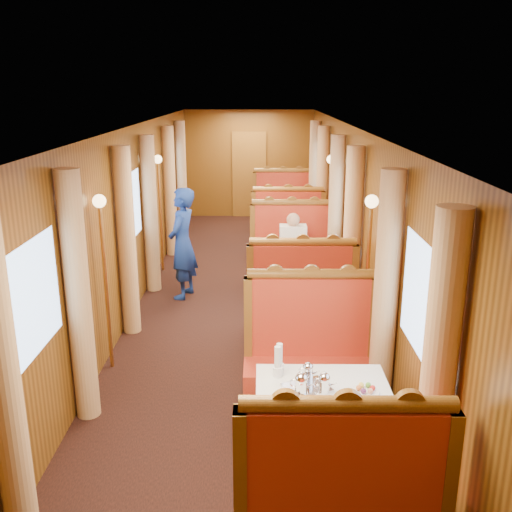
{
  "coord_description": "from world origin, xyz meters",
  "views": [
    {
      "loc": [
        0.25,
        -7.51,
        3.01
      ],
      "look_at": [
        0.21,
        -0.93,
        1.05
      ],
      "focal_mm": 40.0,
      "sensor_mm": 36.0,
      "label": 1
    }
  ],
  "objects_px": {
    "table_mid": "(295,283)",
    "teapot_back": "(308,373)",
    "banquette_near_fwd": "(338,512)",
    "rose_vase_mid": "(296,245)",
    "banquette_far_fwd": "(287,235)",
    "steward": "(182,244)",
    "banquette_mid_fwd": "(300,307)",
    "fruit_plate": "(366,390)",
    "rose_vase_far": "(287,198)",
    "table_far": "(285,225)",
    "passenger": "(293,244)",
    "banquette_mid_aft": "(291,259)",
    "teapot_left": "(301,386)",
    "banquette_near_aft": "(311,363)",
    "banquette_far_aft": "(283,212)",
    "teapot_right": "(324,385)",
    "table_near": "(321,427)",
    "tea_tray": "(307,388)"
  },
  "relations": [
    {
      "from": "banquette_mid_aft",
      "to": "teapot_left",
      "type": "height_order",
      "value": "banquette_mid_aft"
    },
    {
      "from": "banquette_far_aft",
      "to": "fruit_plate",
      "type": "xyz_separation_m",
      "value": [
        0.32,
        -8.11,
        0.35
      ]
    },
    {
      "from": "banquette_far_aft",
      "to": "steward",
      "type": "relative_size",
      "value": 0.82
    },
    {
      "from": "steward",
      "to": "table_mid",
      "type": "bearing_deg",
      "value": 87.24
    },
    {
      "from": "banquette_mid_fwd",
      "to": "rose_vase_far",
      "type": "xyz_separation_m",
      "value": [
        0.03,
        4.49,
        0.5
      ]
    },
    {
      "from": "rose_vase_far",
      "to": "rose_vase_mid",
      "type": "bearing_deg",
      "value": -90.4
    },
    {
      "from": "banquette_mid_fwd",
      "to": "teapot_back",
      "type": "height_order",
      "value": "banquette_mid_fwd"
    },
    {
      "from": "banquette_far_fwd",
      "to": "teapot_back",
      "type": "relative_size",
      "value": 9.39
    },
    {
      "from": "rose_vase_mid",
      "to": "passenger",
      "type": "distance_m",
      "value": 0.76
    },
    {
      "from": "banquette_far_fwd",
      "to": "tea_tray",
      "type": "bearing_deg",
      "value": -91.23
    },
    {
      "from": "table_near",
      "to": "rose_vase_far",
      "type": "relative_size",
      "value": 2.92
    },
    {
      "from": "teapot_right",
      "to": "table_mid",
      "type": "bearing_deg",
      "value": 113.98
    },
    {
      "from": "banquette_far_fwd",
      "to": "passenger",
      "type": "xyz_separation_m",
      "value": [
        -0.0,
        -1.76,
        0.32
      ]
    },
    {
      "from": "banquette_near_fwd",
      "to": "teapot_left",
      "type": "xyz_separation_m",
      "value": [
        -0.18,
        0.88,
        0.39
      ]
    },
    {
      "from": "banquette_near_fwd",
      "to": "banquette_mid_fwd",
      "type": "xyz_separation_m",
      "value": [
        0.0,
        3.5,
        0.0
      ]
    },
    {
      "from": "banquette_far_fwd",
      "to": "rose_vase_mid",
      "type": "xyz_separation_m",
      "value": [
        0.0,
        -2.5,
        0.5
      ]
    },
    {
      "from": "banquette_far_aft",
      "to": "rose_vase_mid",
      "type": "height_order",
      "value": "banquette_far_aft"
    },
    {
      "from": "banquette_near_aft",
      "to": "fruit_plate",
      "type": "distance_m",
      "value": 1.21
    },
    {
      "from": "table_mid",
      "to": "banquette_near_aft",
      "type": "bearing_deg",
      "value": -90.0
    },
    {
      "from": "rose_vase_far",
      "to": "banquette_near_fwd",
      "type": "bearing_deg",
      "value": -90.19
    },
    {
      "from": "banquette_far_fwd",
      "to": "teapot_right",
      "type": "height_order",
      "value": "banquette_far_fwd"
    },
    {
      "from": "tea_tray",
      "to": "teapot_back",
      "type": "xyz_separation_m",
      "value": [
        0.02,
        0.13,
        0.05
      ]
    },
    {
      "from": "table_mid",
      "to": "teapot_left",
      "type": "height_order",
      "value": "teapot_left"
    },
    {
      "from": "banquette_far_fwd",
      "to": "passenger",
      "type": "bearing_deg",
      "value": -90.0
    },
    {
      "from": "fruit_plate",
      "to": "rose_vase_far",
      "type": "bearing_deg",
      "value": 92.37
    },
    {
      "from": "banquette_far_fwd",
      "to": "steward",
      "type": "height_order",
      "value": "steward"
    },
    {
      "from": "banquette_near_aft",
      "to": "banquette_far_aft",
      "type": "height_order",
      "value": "same"
    },
    {
      "from": "banquette_near_aft",
      "to": "teapot_right",
      "type": "distance_m",
      "value": 1.18
    },
    {
      "from": "banquette_near_fwd",
      "to": "table_near",
      "type": "bearing_deg",
      "value": 90.0
    },
    {
      "from": "table_far",
      "to": "banquette_far_fwd",
      "type": "height_order",
      "value": "banquette_far_fwd"
    },
    {
      "from": "table_near",
      "to": "teapot_left",
      "type": "bearing_deg",
      "value": -143.54
    },
    {
      "from": "banquette_mid_aft",
      "to": "fruit_plate",
      "type": "relative_size",
      "value": 6.32
    },
    {
      "from": "banquette_far_aft",
      "to": "table_near",
      "type": "bearing_deg",
      "value": -90.0
    },
    {
      "from": "fruit_plate",
      "to": "banquette_near_fwd",
      "type": "bearing_deg",
      "value": -109.25
    },
    {
      "from": "table_far",
      "to": "rose_vase_mid",
      "type": "height_order",
      "value": "rose_vase_mid"
    },
    {
      "from": "table_mid",
      "to": "fruit_plate",
      "type": "height_order",
      "value": "fruit_plate"
    },
    {
      "from": "banquette_far_fwd",
      "to": "banquette_far_aft",
      "type": "distance_m",
      "value": 2.03
    },
    {
      "from": "banquette_near_fwd",
      "to": "rose_vase_mid",
      "type": "xyz_separation_m",
      "value": [
        0.0,
        4.5,
        0.5
      ]
    },
    {
      "from": "table_far",
      "to": "tea_tray",
      "type": "bearing_deg",
      "value": -91.05
    },
    {
      "from": "banquette_far_aft",
      "to": "banquette_far_fwd",
      "type": "bearing_deg",
      "value": -90.0
    },
    {
      "from": "table_near",
      "to": "teapot_back",
      "type": "relative_size",
      "value": 7.36
    },
    {
      "from": "teapot_right",
      "to": "teapot_back",
      "type": "bearing_deg",
      "value": 143.75
    },
    {
      "from": "table_far",
      "to": "rose_vase_mid",
      "type": "bearing_deg",
      "value": -89.96
    },
    {
      "from": "banquette_near_aft",
      "to": "teapot_left",
      "type": "xyz_separation_m",
      "value": [
        -0.18,
        -1.15,
        0.39
      ]
    },
    {
      "from": "table_mid",
      "to": "teapot_back",
      "type": "height_order",
      "value": "teapot_back"
    },
    {
      "from": "table_near",
      "to": "banquette_near_aft",
      "type": "relative_size",
      "value": 0.78
    },
    {
      "from": "banquette_mid_fwd",
      "to": "teapot_right",
      "type": "relative_size",
      "value": 8.78
    },
    {
      "from": "passenger",
      "to": "table_mid",
      "type": "bearing_deg",
      "value": -90.0
    },
    {
      "from": "banquette_mid_fwd",
      "to": "passenger",
      "type": "distance_m",
      "value": 1.76
    },
    {
      "from": "tea_tray",
      "to": "banquette_near_aft",
      "type": "bearing_deg",
      "value": 83.04
    }
  ]
}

